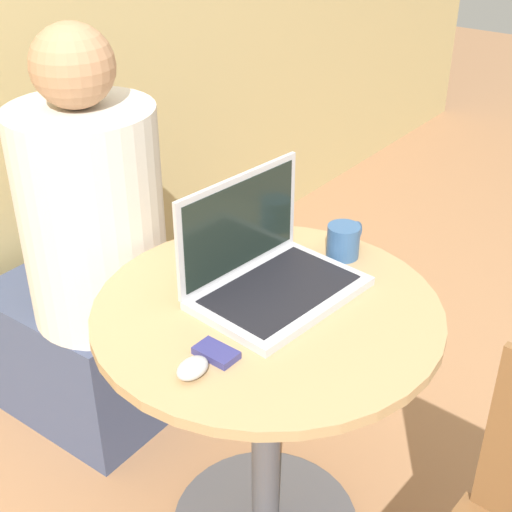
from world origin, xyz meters
The scene contains 6 objects.
round_table centered at (0.00, 0.00, 0.51)m, with size 0.78×0.78×0.71m.
laptop centered at (0.05, 0.04, 0.77)m, with size 0.40×0.29×0.26m.
cell_phone centered at (-0.20, -0.02, 0.72)m, with size 0.05×0.09×0.02m.
computer_mouse centered at (-0.28, -0.03, 0.73)m, with size 0.07×0.05×0.04m.
coffee_cup centered at (0.30, -0.01, 0.76)m, with size 0.13×0.08×0.08m.
person_seated centered at (0.03, 0.67, 0.51)m, with size 0.38×0.60×1.24m.
Camera 1 is at (-1.05, -0.77, 1.60)m, focal length 50.00 mm.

